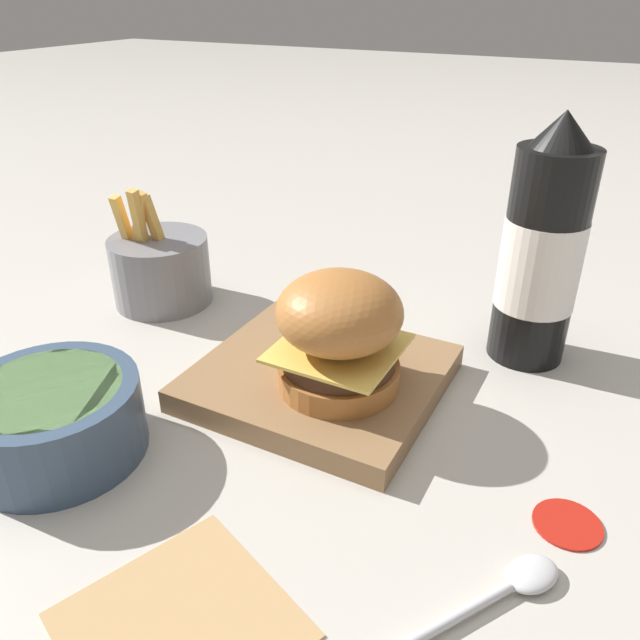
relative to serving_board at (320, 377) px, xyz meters
The scene contains 9 objects.
ground_plane 0.02m from the serving_board, 119.62° to the left, with size 6.00×6.00×0.00m, color #B7B2A8.
serving_board is the anchor object (origin of this frame).
burger 0.07m from the serving_board, 31.26° to the right, with size 0.11×0.11×0.11m.
ketchup_bottle 0.24m from the serving_board, 44.26° to the left, with size 0.08×0.08×0.24m.
fries_basket 0.26m from the serving_board, 163.50° to the left, with size 0.11×0.11×0.14m.
side_bowl 0.23m from the serving_board, 129.04° to the right, with size 0.14×0.14×0.06m.
spoon 0.25m from the serving_board, 37.22° to the right, with size 0.11×0.15×0.01m.
ketchup_puddle 0.24m from the serving_board, 16.32° to the right, with size 0.05×0.05×0.00m.
parchment_square 0.26m from the serving_board, 80.79° to the right, with size 0.16×0.16×0.00m.
Camera 1 is at (0.24, -0.45, 0.34)m, focal length 35.00 mm.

